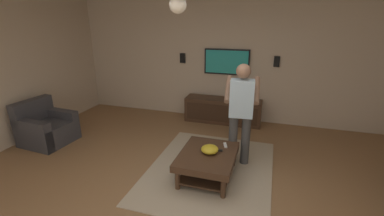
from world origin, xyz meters
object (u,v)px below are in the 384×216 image
Objects in this scene: wall_speaker_right at (183,58)px; remote_black at (217,150)px; vase_round at (246,96)px; bowl at (210,149)px; armchair at (46,129)px; coffee_table at (208,159)px; tv at (227,62)px; remote_white at (225,145)px; person_standing at (241,109)px; wall_speaker_left at (277,62)px; media_console at (223,111)px.

remote_black is at bearing -150.37° from wall_speaker_right.
bowl is at bearing 173.50° from vase_round.
armchair is 0.86× the size of coffee_table.
tv is 4.56× the size of wall_speaker_right.
tv is at bearing 173.36° from remote_white.
coffee_table is (-0.25, -3.22, 0.02)m from armchair.
armchair reaches higher than vase_round.
tv is 0.61× the size of person_standing.
tv is 1.06m from wall_speaker_left.
coffee_table is 0.16m from bowl.
armchair is at bearing 120.09° from vase_round.
media_console is 2.00m from remote_white.
wall_speaker_left is at bearing -18.47° from bowl.
tv is 2.64m from bowl.
vase_round is at bearing -6.50° from bowl.
vase_round is (2.25, -0.26, 0.20)m from bowl.
remote_black is at bearing -48.15° from bowl.
wall_speaker_left is at bearing 33.14° from armchair.
wall_speaker_right is (2.27, -1.98, 1.10)m from armchair.
armchair is 0.53× the size of person_standing.
wall_speaker_right is at bearing -163.90° from remote_white.
wall_speaker_left reaches higher than armchair.
wall_speaker_right is (0.01, 1.04, 0.04)m from tv.
person_standing is at bearing 16.91° from tv.
remote_white is at bearing 5.06° from armchair.
remote_white is at bearing 141.23° from person_standing.
wall_speaker_right is at bearing -103.72° from media_console.
bowl is 1.68× the size of remote_black.
armchair is 0.51× the size of media_console.
wall_speaker_right is (1.94, 1.63, 0.45)m from person_standing.
person_standing is 6.49× the size of bowl.
tv reaches higher than media_console.
tv is (0.24, -0.00, 1.07)m from media_console.
tv reaches higher than wall_speaker_right.
remote_white is at bearing -115.01° from remote_black.
wall_speaker_left is (1.94, -0.48, 0.47)m from person_standing.
wall_speaker_left is (2.21, -0.65, 0.99)m from remote_white.
media_console is 2.26m from bowl.
wall_speaker_left reaches higher than bowl.
bowl is (-0.55, 0.36, -0.48)m from person_standing.
remote_black is at bearing 1.73° from armchair.
person_standing reaches higher than bowl.
bowl is (0.02, -0.03, 0.16)m from coffee_table.
armchair is 3.93× the size of wall_speaker_right.
bowl is 1.15× the size of vase_round.
coffee_table is 2.27m from media_console.
coffee_table is 4.55× the size of wall_speaker_right.
media_console is at bearing 37.78° from armchair.
bowl is 2.94m from wall_speaker_right.
armchair is at bearing -4.94° from remote_black.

